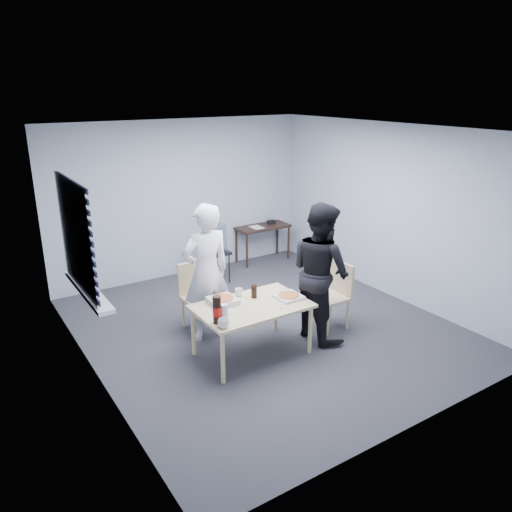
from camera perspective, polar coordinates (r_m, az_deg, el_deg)
room at (r=5.81m, az=-19.56°, el=1.24°), size 5.00×5.00×5.00m
dining_table at (r=5.93m, az=-0.47°, el=-6.16°), size 1.33×0.84×0.65m
chair_far at (r=6.68m, az=-6.82°, el=-3.98°), size 0.42×0.42×0.89m
chair_right at (r=6.73m, az=9.06°, el=-3.90°), size 0.42×0.42×0.89m
person_white at (r=6.25m, az=-5.71°, el=-1.90°), size 0.65×0.42×1.77m
person_black at (r=6.31m, az=7.35°, el=-1.77°), size 0.47×0.86×1.77m
side_table at (r=9.15m, az=0.78°, el=2.99°), size 1.00×0.44×0.66m
stool at (r=8.17m, az=-4.59°, el=-0.17°), size 0.39×0.39×0.54m
backpack at (r=8.06m, az=-4.60°, el=2.01°), size 0.32×0.24×0.45m
pizza_box_a at (r=5.94m, az=-3.81°, el=-5.09°), size 0.31×0.31×0.08m
pizza_box_b at (r=6.10m, az=3.74°, el=-4.63°), size 0.30×0.30×0.04m
mug_a at (r=5.37m, az=-3.73°, el=-7.68°), size 0.17×0.17×0.10m
mug_b at (r=6.14m, az=-1.97°, el=-4.16°), size 0.10×0.10×0.09m
cola_glass at (r=6.07m, az=-0.22°, el=-4.08°), size 0.08×0.08×0.16m
soda_bottle at (r=5.44m, az=-4.47°, el=-6.18°), size 0.10×0.10×0.31m
plastic_cups at (r=5.48m, az=-3.65°, el=-6.51°), size 0.09×0.09×0.20m
rubber_band at (r=5.82m, az=2.83°, el=-5.98°), size 0.06×0.06×0.00m
papers at (r=9.03m, az=0.07°, el=3.31°), size 0.28×0.32×0.00m
black_box at (r=9.28m, az=1.75°, el=3.91°), size 0.17×0.15×0.06m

